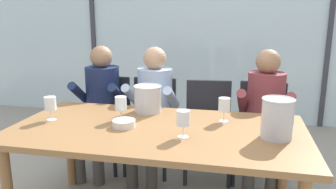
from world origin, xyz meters
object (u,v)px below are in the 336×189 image
dining_table (157,138)px  person_pale_blue_shirt (153,104)px  chair_left_of_center (152,117)px  ice_bucket_primary (148,98)px  ice_bucket_secondary (277,118)px  person_maroon_top (265,110)px  chair_near_curtain (107,114)px  person_navy_polo (100,101)px  chair_right_of_center (261,124)px  wine_glass_by_right_taster (224,106)px  wine_glass_center_pour (50,104)px  wine_glass_near_bucket (121,104)px  wine_glass_by_left_taster (183,119)px  chair_center (208,121)px  tasting_bowl (124,123)px

dining_table → person_pale_blue_shirt: 0.81m
dining_table → chair_left_of_center: chair_left_of_center is taller
ice_bucket_primary → ice_bucket_secondary: (0.93, -0.39, 0.02)m
chair_left_of_center → person_maroon_top: 1.06m
chair_near_curtain → person_navy_polo: (-0.01, -0.13, 0.17)m
chair_left_of_center → person_navy_polo: size_ratio=0.73×
chair_right_of_center → wine_glass_by_right_taster: bearing=-107.0°
person_maroon_top → wine_glass_center_pour: 1.74m
person_navy_polo → ice_bucket_secondary: (1.52, -0.81, 0.18)m
person_pale_blue_shirt → chair_near_curtain: bearing=169.1°
person_maroon_top → ice_bucket_primary: (-0.92, -0.42, 0.16)m
wine_glass_near_bucket → wine_glass_center_pour: (-0.49, -0.11, 0.00)m
person_pale_blue_shirt → ice_bucket_secondary: (1.01, -0.81, 0.18)m
person_pale_blue_shirt → wine_glass_center_pour: bearing=-122.4°
person_navy_polo → wine_glass_center_pour: person_navy_polo is taller
dining_table → wine_glass_by_left_taster: bearing=-34.5°
chair_left_of_center → chair_center: (0.54, -0.02, 0.00)m
person_pale_blue_shirt → ice_bucket_primary: 0.46m
ice_bucket_secondary → wine_glass_by_right_taster: (-0.34, 0.27, -0.01)m
chair_right_of_center → wine_glass_by_left_taster: bearing=-110.0°
wine_glass_near_bucket → ice_bucket_primary: bearing=60.8°
chair_center → ice_bucket_secondary: bearing=-67.3°
ice_bucket_secondary → tasting_bowl: (-0.99, -0.00, -0.11)m
wine_glass_by_left_taster → chair_right_of_center: bearing=63.6°
tasting_bowl → chair_right_of_center: bearing=45.1°
person_navy_polo → dining_table: bearing=-47.3°
chair_right_of_center → ice_bucket_primary: bearing=-141.0°
tasting_bowl → wine_glass_near_bucket: bearing=116.2°
person_navy_polo → wine_glass_near_bucket: 0.82m
wine_glass_by_left_taster → person_navy_polo: bearing=136.2°
ice_bucket_secondary → wine_glass_center_pour: size_ratio=1.47×
dining_table → chair_right_of_center: 1.20m
ice_bucket_primary → wine_glass_by_left_taster: bearing=-53.4°
chair_near_curtain → person_maroon_top: size_ratio=0.73×
chair_right_of_center → person_navy_polo: (-1.49, -0.15, 0.17)m
chair_left_of_center → wine_glass_by_left_taster: (0.49, -1.06, 0.34)m
wine_glass_by_left_taster → wine_glass_near_bucket: same height
ice_bucket_primary → dining_table: bearing=-65.3°
ice_bucket_primary → wine_glass_by_right_taster: ice_bucket_primary is taller
chair_left_of_center → wine_glass_center_pour: 1.10m
chair_center → chair_left_of_center: bearing=171.7°
ice_bucket_primary → chair_right_of_center: bearing=32.7°
chair_near_curtain → wine_glass_near_bucket: 0.97m
person_maroon_top → wine_glass_near_bucket: (-1.05, -0.66, 0.17)m
ice_bucket_secondary → person_maroon_top: bearing=91.1°
wine_glass_by_right_taster → tasting_bowl: bearing=-158.0°
wine_glass_center_pour → wine_glass_by_right_taster: bearing=10.8°
chair_near_curtain → ice_bucket_primary: (0.58, -0.55, 0.33)m
dining_table → ice_bucket_primary: bearing=114.7°
chair_left_of_center → chair_right_of_center: size_ratio=1.00×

